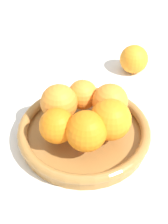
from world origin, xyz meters
name	(u,v)px	position (x,y,z in m)	size (l,w,h in m)	color
ground_plane	(84,137)	(0.00, 0.00, 0.00)	(4.00, 4.00, 0.00)	silver
fruit_bowl	(84,131)	(0.00, 0.00, 0.02)	(0.28, 0.28, 0.04)	#A57238
orange_pile	(86,113)	(0.00, -0.01, 0.07)	(0.20, 0.18, 0.08)	orange
stray_orange	(134,59)	(0.24, 0.15, 0.04)	(0.08, 0.08, 0.08)	orange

